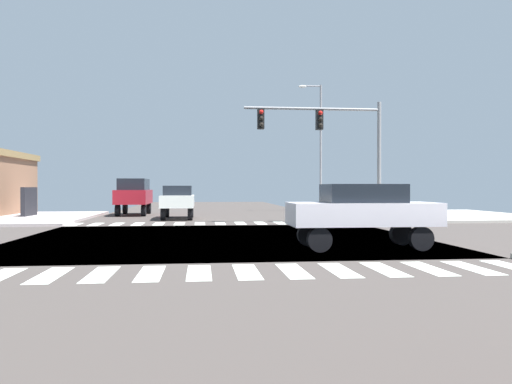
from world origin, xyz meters
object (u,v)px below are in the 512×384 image
object	(u,v)px
traffic_signal_mast	(326,133)
street_lamp	(318,137)
sedan_nearside_1	(178,199)
suv_leading_1	(134,193)
sedan_trailing_3	(363,210)

from	to	relation	value
traffic_signal_mast	street_lamp	distance (m)	12.29
sedan_nearside_1	suv_leading_1	world-z (taller)	suv_leading_1
traffic_signal_mast	suv_leading_1	distance (m)	13.89
traffic_signal_mast	sedan_nearside_1	world-z (taller)	traffic_signal_mast
street_lamp	suv_leading_1	xyz separation A→B (m)	(-12.96, -3.58, -4.12)
traffic_signal_mast	street_lamp	bearing A→B (deg)	78.78
traffic_signal_mast	sedan_nearside_1	distance (m)	9.28
street_lamp	sedan_trailing_3	distance (m)	23.44
traffic_signal_mast	sedan_nearside_1	xyz separation A→B (m)	(-7.57, 4.12, -3.43)
street_lamp	sedan_trailing_3	bearing A→B (deg)	-99.90
traffic_signal_mast	street_lamp	size ratio (longest dim) A/B	0.75
street_lamp	sedan_trailing_3	xyz separation A→B (m)	(-3.96, -22.68, -4.40)
sedan_nearside_1	sedan_trailing_3	xyz separation A→B (m)	(6.00, -14.78, 0.00)
suv_leading_1	street_lamp	bearing A→B (deg)	-164.55
suv_leading_1	sedan_trailing_3	world-z (taller)	suv_leading_1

